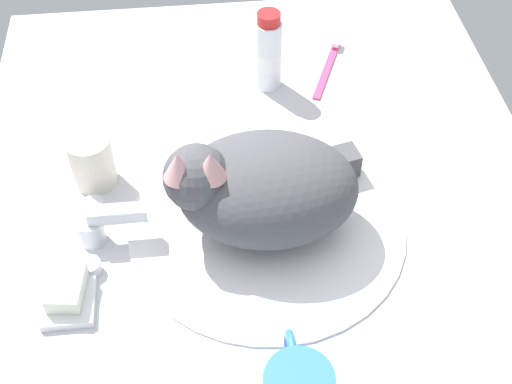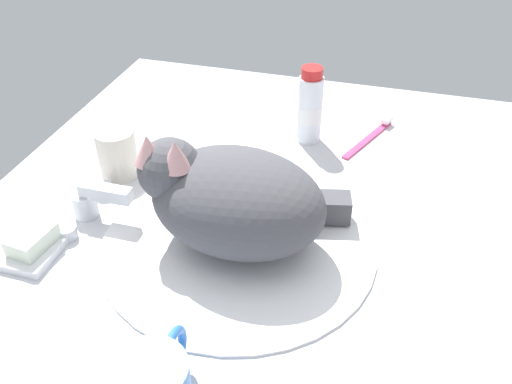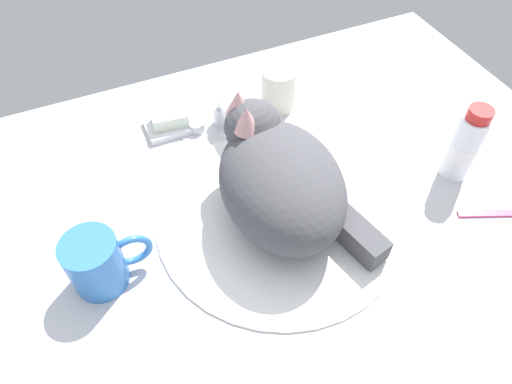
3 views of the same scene
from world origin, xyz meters
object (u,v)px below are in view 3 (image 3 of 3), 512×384
object	(u,v)px
faucet	(225,115)
rinse_cup	(278,89)
cat	(280,178)
coffee_mug	(98,263)
soap_bar	(170,118)
toothpaste_bottle	(465,146)

from	to	relation	value
faucet	rinse_cup	size ratio (longest dim) A/B	1.65
cat	rinse_cup	bearing A→B (deg)	64.43
faucet	coffee_mug	world-z (taller)	coffee_mug
cat	coffee_mug	size ratio (longest dim) A/B	2.42
cat	soap_bar	distance (cm)	27.09
rinse_cup	faucet	bearing A→B (deg)	-173.67
cat	rinse_cup	world-z (taller)	cat
faucet	cat	xyz separation A→B (cm)	(0.21, -21.34, 5.21)
coffee_mug	soap_bar	size ratio (longest dim) A/B	1.86
coffee_mug	rinse_cup	distance (cm)	44.60
soap_bar	coffee_mug	bearing A→B (deg)	-124.24
coffee_mug	soap_bar	bearing A→B (deg)	55.76
faucet	cat	bearing A→B (deg)	-89.45
soap_bar	faucet	bearing A→B (deg)	-20.92
coffee_mug	toothpaste_bottle	xyz separation A→B (cm)	(56.79, -3.62, 2.08)
toothpaste_bottle	cat	bearing A→B (deg)	171.08
cat	soap_bar	size ratio (longest dim) A/B	4.48
cat	faucet	bearing A→B (deg)	90.55
faucet	toothpaste_bottle	world-z (taller)	toothpaste_bottle
cat	rinse_cup	xyz separation A→B (cm)	(10.79, 22.56, -3.72)
rinse_cup	soap_bar	world-z (taller)	rinse_cup
faucet	soap_bar	size ratio (longest dim) A/B	2.12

